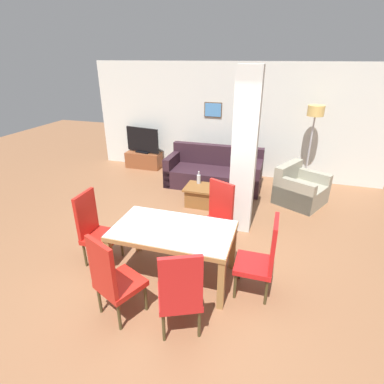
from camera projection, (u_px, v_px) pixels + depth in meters
name	position (u px, v px, depth m)	size (l,w,h in m)	color
ground_plane	(174.00, 274.00, 4.21)	(18.00, 18.00, 0.00)	brown
back_wall	(232.00, 121.00, 7.34)	(7.20, 0.09, 2.70)	silver
divider_pillar	(244.00, 155.00, 4.82)	(0.39, 0.29, 2.70)	silver
dining_table	(173.00, 239.00, 3.96)	(1.58, 0.90, 0.75)	olive
dining_chair_far_right	(216.00, 215.00, 4.62)	(0.61, 0.61, 1.09)	red
dining_chair_near_left	(113.00, 278.00, 3.32)	(0.61, 0.61, 1.09)	red
dining_chair_head_right	(262.00, 257.00, 3.67)	(0.46, 0.46, 1.09)	red
dining_chair_head_left	(95.00, 227.00, 4.29)	(0.46, 0.46, 1.09)	red
dining_chair_near_right	(180.00, 292.00, 3.12)	(0.61, 0.61, 1.09)	red
sofa	(214.00, 173.00, 6.99)	(2.16, 0.92, 0.90)	#311C26
armchair	(299.00, 190.00, 6.18)	(1.16, 1.17, 0.79)	gray
coffee_table	(201.00, 195.00, 6.11)	(0.63, 0.56, 0.40)	brown
bottle	(199.00, 179.00, 6.16)	(0.08, 0.08, 0.26)	#B2B7BC
tv_stand	(144.00, 160.00, 8.18)	(0.95, 0.40, 0.42)	brown
tv_screen	(143.00, 141.00, 7.95)	(0.96, 0.26, 0.67)	black
floor_lamp	(315.00, 119.00, 6.36)	(0.34, 0.34, 1.87)	#B7B7BC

